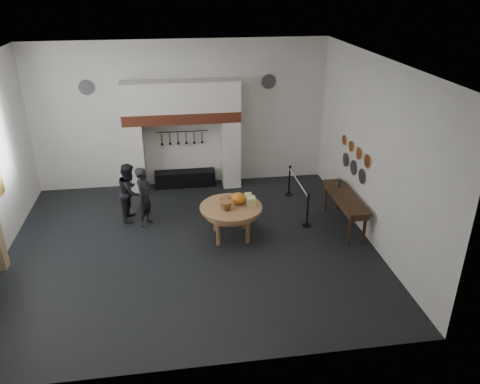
{
  "coord_description": "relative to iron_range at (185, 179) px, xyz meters",
  "views": [
    {
      "loc": [
        -0.29,
        -10.09,
        6.19
      ],
      "look_at": [
        1.24,
        0.13,
        1.35
      ],
      "focal_mm": 35.0,
      "sensor_mm": 36.0,
      "label": 1
    }
  ],
  "objects": [
    {
      "name": "copper_pan_c",
      "position": [
        4.46,
        -2.42,
        1.7
      ],
      "size": [
        0.03,
        0.3,
        0.3
      ],
      "primitive_type": "cylinder",
      "rotation": [
        0.0,
        1.57,
        0.0
      ],
      "color": "#C6662D",
      "rests_on": "wall_right"
    },
    {
      "name": "work_table",
      "position": [
        1.04,
        -3.39,
        0.59
      ],
      "size": [
        2.01,
        2.01,
        0.07
      ],
      "primitive_type": "cylinder",
      "rotation": [
        0.0,
        0.0,
        0.34
      ],
      "color": "#AE7D52",
      "rests_on": "floor"
    },
    {
      "name": "visitor_near",
      "position": [
        -1.15,
        -2.4,
        0.58
      ],
      "size": [
        0.6,
        0.71,
        1.65
      ],
      "primitive_type": "imported",
      "rotation": [
        0.0,
        0.0,
        1.17
      ],
      "color": "black",
      "rests_on": "floor"
    },
    {
      "name": "wall_plaque",
      "position": [
        -4.45,
        -2.92,
        1.35
      ],
      "size": [
        0.05,
        0.34,
        0.44
      ],
      "primitive_type": "cube",
      "color": "gold",
      "rests_on": "wall_left"
    },
    {
      "name": "pewter_plate_right",
      "position": [
        4.46,
        -2.12,
        1.2
      ],
      "size": [
        0.03,
        0.4,
        0.4
      ],
      "primitive_type": "cylinder",
      "rotation": [
        0.0,
        1.57,
        0.0
      ],
      "color": "#4C4C51",
      "rests_on": "wall_right"
    },
    {
      "name": "hearth_brick_band",
      "position": [
        0.0,
        -0.07,
        2.06
      ],
      "size": [
        3.5,
        0.72,
        0.32
      ],
      "primitive_type": "cube",
      "color": "#9E442B",
      "rests_on": "chimney_pier_left"
    },
    {
      "name": "side_table",
      "position": [
        4.1,
        -3.27,
        0.62
      ],
      "size": [
        0.55,
        2.2,
        0.06
      ],
      "primitive_type": "cube",
      "color": "#392814",
      "rests_on": "floor"
    },
    {
      "name": "pewter_jug",
      "position": [
        4.1,
        -2.67,
        0.76
      ],
      "size": [
        0.12,
        0.12,
        0.22
      ],
      "primitive_type": "cylinder",
      "color": "#525257",
      "rests_on": "side_table"
    },
    {
      "name": "pewter_plate_left",
      "position": [
        4.46,
        -3.32,
        1.2
      ],
      "size": [
        0.03,
        0.4,
        0.4
      ],
      "primitive_type": "cylinder",
      "rotation": [
        0.0,
        1.57,
        0.0
      ],
      "color": "#4C4C51",
      "rests_on": "wall_right"
    },
    {
      "name": "floor",
      "position": [
        0.0,
        -3.72,
        -0.25
      ],
      "size": [
        9.0,
        8.0,
        0.02
      ],
      "primitive_type": "cube",
      "color": "black",
      "rests_on": "ground"
    },
    {
      "name": "cheese_block_big",
      "position": [
        1.54,
        -3.44,
        0.74
      ],
      "size": [
        0.22,
        0.22,
        0.24
      ],
      "primitive_type": "cube",
      "color": "#E6DA89",
      "rests_on": "work_table"
    },
    {
      "name": "copper_pan_b",
      "position": [
        4.46,
        -2.97,
        1.7
      ],
      "size": [
        0.03,
        0.32,
        0.32
      ],
      "primitive_type": "cylinder",
      "rotation": [
        0.0,
        1.57,
        0.0
      ],
      "color": "#C6662D",
      "rests_on": "wall_right"
    },
    {
      "name": "utensil_rail",
      "position": [
        0.0,
        0.2,
        1.5
      ],
      "size": [
        1.6,
        0.02,
        0.02
      ],
      "primitive_type": "cylinder",
      "rotation": [
        0.0,
        1.57,
        0.0
      ],
      "color": "black",
      "rests_on": "wall_back"
    },
    {
      "name": "chimney_pier_left",
      "position": [
        -1.48,
        -0.07,
        0.82
      ],
      "size": [
        0.55,
        0.7,
        2.15
      ],
      "primitive_type": "cube",
      "color": "silver",
      "rests_on": "floor"
    },
    {
      "name": "bread_loaf",
      "position": [
        0.94,
        -3.04,
        0.69
      ],
      "size": [
        0.31,
        0.18,
        0.13
      ],
      "primitive_type": "ellipsoid",
      "color": "brown",
      "rests_on": "work_table"
    },
    {
      "name": "pewter_plate_back_left",
      "position": [
        -2.7,
        0.24,
        2.95
      ],
      "size": [
        0.44,
        0.03,
        0.44
      ],
      "primitive_type": "cylinder",
      "rotation": [
        1.57,
        0.0,
        0.0
      ],
      "color": "#4C4C51",
      "rests_on": "wall_back"
    },
    {
      "name": "copper_pan_a",
      "position": [
        4.46,
        -3.52,
        1.7
      ],
      "size": [
        0.03,
        0.34,
        0.34
      ],
      "primitive_type": "cylinder",
      "rotation": [
        0.0,
        1.57,
        0.0
      ],
      "color": "#C6662D",
      "rests_on": "wall_right"
    },
    {
      "name": "chimney_pier_right",
      "position": [
        1.48,
        -0.07,
        0.82
      ],
      "size": [
        0.55,
        0.7,
        2.15
      ],
      "primitive_type": "cube",
      "color": "silver",
      "rests_on": "floor"
    },
    {
      "name": "ceiling",
      "position": [
        0.0,
        -3.72,
        4.25
      ],
      "size": [
        9.0,
        8.0,
        0.02
      ],
      "primitive_type": "cube",
      "color": "silver",
      "rests_on": "wall_back"
    },
    {
      "name": "barrier_rope",
      "position": [
        3.13,
        -2.13,
        0.6
      ],
      "size": [
        0.04,
        2.0,
        0.04
      ],
      "primitive_type": "cylinder",
      "rotation": [
        1.57,
        0.0,
        0.0
      ],
      "color": "silver",
      "rests_on": "barrier_post_near"
    },
    {
      "name": "wall_right",
      "position": [
        4.5,
        -3.72,
        2.0
      ],
      "size": [
        0.02,
        8.0,
        4.5
      ],
      "primitive_type": "cube",
      "color": "white",
      "rests_on": "floor"
    },
    {
      "name": "iron_range",
      "position": [
        0.0,
        0.0,
        0.0
      ],
      "size": [
        1.9,
        0.45,
        0.5
      ],
      "primitive_type": "cube",
      "color": "black",
      "rests_on": "floor"
    },
    {
      "name": "pewter_plate_mid",
      "position": [
        4.46,
        -2.72,
        1.2
      ],
      "size": [
        0.03,
        0.4,
        0.4
      ],
      "primitive_type": "cylinder",
      "rotation": [
        0.0,
        1.57,
        0.0
      ],
      "color": "#4C4C51",
      "rests_on": "wall_right"
    },
    {
      "name": "pewter_plate_back_right",
      "position": [
        2.7,
        0.24,
        2.95
      ],
      "size": [
        0.44,
        0.03,
        0.44
      ],
      "primitive_type": "cylinder",
      "rotation": [
        1.57,
        0.0,
        0.0
      ],
      "color": "#4C4C51",
      "rests_on": "wall_back"
    },
    {
      "name": "chimney_hood",
      "position": [
        0.0,
        -0.07,
        2.67
      ],
      "size": [
        3.5,
        0.7,
        0.9
      ],
      "primitive_type": "cube",
      "color": "silver",
      "rests_on": "hearth_brick_band"
    },
    {
      "name": "visitor_far",
      "position": [
        -1.55,
        -2.0,
        0.56
      ],
      "size": [
        0.72,
        0.87,
        1.62
      ],
      "primitive_type": "imported",
      "rotation": [
        0.0,
        0.0,
        1.43
      ],
      "color": "black",
      "rests_on": "floor"
    },
    {
      "name": "wall_front",
      "position": [
        0.0,
        -7.72,
        2.0
      ],
      "size": [
        9.0,
        0.02,
        4.5
      ],
      "primitive_type": "cube",
      "color": "white",
      "rests_on": "floor"
    },
    {
      "name": "barrier_post_near",
      "position": [
        3.13,
        -3.13,
        0.2
      ],
      "size": [
        0.05,
        0.05,
        0.9
      ],
      "primitive_type": "cylinder",
      "color": "black",
      "rests_on": "floor"
    },
    {
      "name": "cheese_block_small",
      "position": [
        1.52,
        -3.14,
        0.72
      ],
      "size": [
        0.18,
        0.18,
        0.2
      ],
      "primitive_type": "cube",
      "color": "#EDEF8F",
      "rests_on": "work_table"
    },
    {
      "name": "wall_back",
      "position": [
        0.0,
        0.28,
        2.0
      ],
      "size": [
        9.0,
        0.02,
        4.5
      ],
      "primitive_type": "cube",
      "color": "white",
      "rests_on": "floor"
    },
    {
      "name": "pumpkin",
      "position": [
        1.24,
        -3.29,
        0.78
      ],
      "size": [
        0.36,
        0.36,
        0.31
      ],
      "primitive_type": "ellipsoid",
      "color": "orange",
      "rests_on": "work_table"
    },
    {
      "name": "wicker_basket",
      "position": [
        0.89,
        -3.54,
        0.73
      ],
      "size": [
        0.41,
        0.41,
        0.22
      ],
      "primitive_type": "cone",
      "rotation": [
        3.14,
        0.0,
        0.34
      ],
      "color": "#925735",
      "rests_on": "work_table"
    },
    {
      "name": "copper_pan_d",
      "position": [
        4.46,
        -1.87,
        1.7
      ],
      "size": [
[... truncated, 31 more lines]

